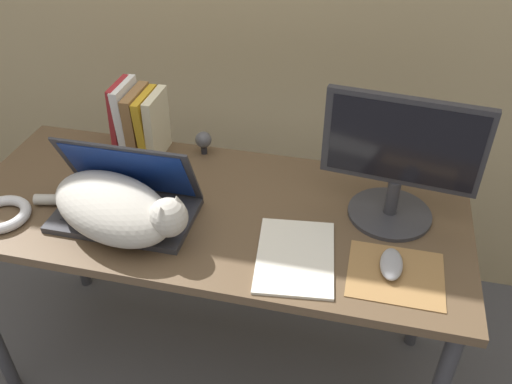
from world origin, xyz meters
name	(u,v)px	position (x,y,z in m)	size (l,w,h in m)	color
desk	(213,228)	(0.00, 0.31, 0.66)	(1.45, 0.62, 0.74)	brown
laptop	(126,201)	(-0.22, 0.23, 0.78)	(0.39, 0.23, 0.23)	#2D2D33
cat	(116,208)	(-0.21, 0.16, 0.81)	(0.50, 0.35, 0.16)	#B2ADA3
external_monitor	(400,160)	(0.50, 0.39, 0.92)	(0.41, 0.23, 0.37)	#333338
mousepad	(396,274)	(0.52, 0.16, 0.74)	(0.23, 0.20, 0.00)	olive
computer_mouse	(391,264)	(0.51, 0.17, 0.75)	(0.06, 0.11, 0.03)	#99999E
book_row	(140,122)	(-0.30, 0.54, 0.85)	(0.15, 0.16, 0.24)	maroon
cable_coil	(2,214)	(-0.55, 0.13, 0.75)	(0.16, 0.16, 0.03)	silver
notepad	(295,256)	(0.27, 0.16, 0.74)	(0.23, 0.30, 0.01)	silver
webcam	(203,140)	(-0.11, 0.58, 0.79)	(0.05, 0.05, 0.08)	#232328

